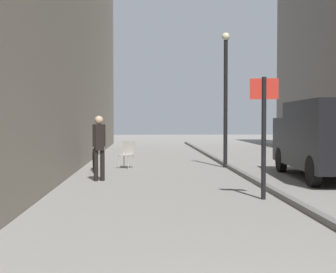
{
  "coord_description": "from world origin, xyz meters",
  "views": [
    {
      "loc": [
        -1.38,
        -2.68,
        1.7
      ],
      "look_at": [
        -0.65,
        12.37,
        1.17
      ],
      "focal_mm": 51.64,
      "sensor_mm": 36.0,
      "label": 1
    }
  ],
  "objects": [
    {
      "name": "ground_plane",
      "position": [
        0.0,
        12.0,
        0.0
      ],
      "size": [
        80.0,
        80.0,
        0.0
      ],
      "primitive_type": "plane",
      "color": "gray"
    },
    {
      "name": "kerb_strip",
      "position": [
        1.58,
        12.0,
        0.06
      ],
      "size": [
        0.16,
        40.0,
        0.12
      ],
      "primitive_type": "cube",
      "color": "#615F5B",
      "rests_on": "ground_plane"
    },
    {
      "name": "pedestrian_main_foreground",
      "position": [
        -2.64,
        10.72,
        1.04
      ],
      "size": [
        0.35,
        0.25,
        1.8
      ],
      "rotation": [
        0.0,
        0.0,
        0.28
      ],
      "color": "black",
      "rests_on": "ground_plane"
    },
    {
      "name": "delivery_van",
      "position": [
        3.82,
        10.9,
        1.2
      ],
      "size": [
        2.22,
        5.21,
        2.22
      ],
      "rotation": [
        0.0,
        0.0,
        -0.06
      ],
      "color": "black",
      "rests_on": "ground_plane"
    },
    {
      "name": "street_sign_post",
      "position": [
        1.14,
        7.44,
        1.55
      ],
      "size": [
        0.59,
        0.17,
        2.6
      ],
      "rotation": [
        0.0,
        0.0,
        2.9
      ],
      "color": "black",
      "rests_on": "ground_plane"
    },
    {
      "name": "lamp_post",
      "position": [
        1.48,
        14.29,
        2.72
      ],
      "size": [
        0.28,
        0.28,
        4.76
      ],
      "color": "black",
      "rests_on": "ground_plane"
    },
    {
      "name": "bicycle_leaning",
      "position": [
        -3.03,
        13.24,
        0.38
      ],
      "size": [
        0.32,
        1.76,
        0.98
      ],
      "rotation": [
        0.0,
        0.0,
        0.15
      ],
      "color": "black",
      "rests_on": "ground_plane"
    },
    {
      "name": "cafe_chair_near_window",
      "position": [
        -1.99,
        14.29,
        0.55
      ],
      "size": [
        0.59,
        0.59,
        0.94
      ],
      "rotation": [
        0.0,
        0.0,
        2.67
      ],
      "color": "#B7B2A8",
      "rests_on": "ground_plane"
    }
  ]
}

